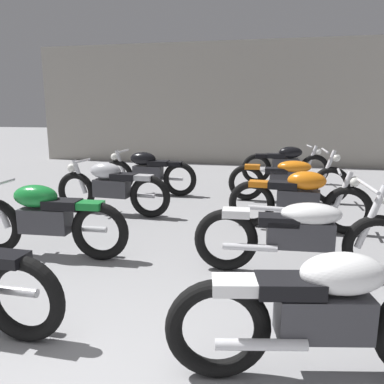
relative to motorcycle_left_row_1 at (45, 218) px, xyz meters
name	(u,v)px	position (x,y,z in m)	size (l,w,h in m)	color
back_wall	(240,104)	(1.44, 8.10, 1.34)	(12.78, 0.24, 3.60)	#9E998E
motorcycle_left_row_1	(45,218)	(0.00, 0.00, 0.00)	(1.97, 0.48, 0.88)	black
motorcycle_left_row_2	(111,187)	(0.00, 1.87, 0.00)	(1.97, 0.48, 0.88)	black
motorcycle_left_row_3	(148,172)	(0.08, 3.43, 0.00)	(1.97, 0.48, 0.88)	black
motorcycle_right_row_0	(325,312)	(2.90, -1.52, 0.00)	(1.95, 0.63, 0.88)	black
motorcycle_right_row_1	(301,233)	(2.84, 0.09, -0.01)	(2.17, 0.68, 0.97)	black
motorcycle_right_row_2	(299,198)	(2.89, 1.65, 0.00)	(1.97, 0.48, 0.88)	black
motorcycle_right_row_3	(289,178)	(2.80, 3.36, -0.01)	(2.17, 0.68, 0.97)	black
motorcycle_right_row_4	(286,164)	(2.78, 5.18, 0.00)	(1.97, 0.57, 0.88)	black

